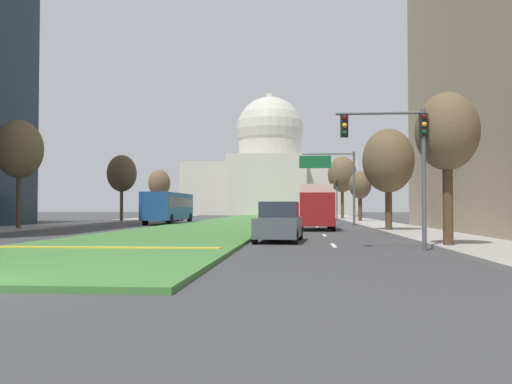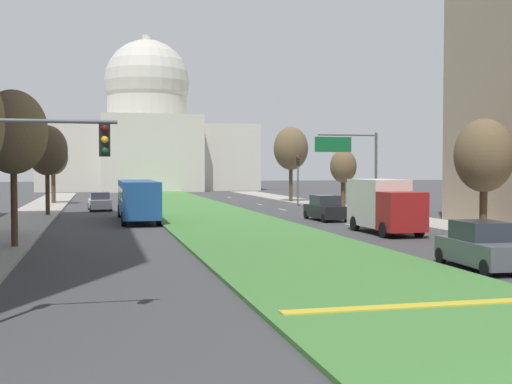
# 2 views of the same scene
# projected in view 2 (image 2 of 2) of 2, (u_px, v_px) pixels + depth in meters

# --- Properties ---
(ground_plane) EXTENTS (260.00, 260.00, 0.00)m
(ground_plane) POSITION_uv_depth(u_px,v_px,m) (190.00, 208.00, 63.19)
(ground_plane) COLOR #3D3D3F
(grass_median) EXTENTS (8.95, 100.34, 0.14)m
(grass_median) POSITION_uv_depth(u_px,v_px,m) (199.00, 211.00, 57.77)
(grass_median) COLOR #427A38
(grass_median) RESTS_ON ground_plane
(median_curb_nose) EXTENTS (8.06, 0.50, 0.04)m
(median_curb_nose) POSITION_uv_depth(u_px,v_px,m) (424.00, 305.00, 17.82)
(median_curb_nose) COLOR gold
(median_curb_nose) RESTS_ON grass_median
(lane_dashes_right) EXTENTS (0.16, 66.78, 0.01)m
(lane_dashes_right) POSITION_uv_depth(u_px,v_px,m) (314.00, 217.00, 52.29)
(lane_dashes_right) COLOR silver
(lane_dashes_right) RESTS_ON ground_plane
(sidewalk_left) EXTENTS (4.00, 100.34, 0.15)m
(sidewalk_left) POSITION_uv_depth(u_px,v_px,m) (27.00, 219.00, 49.13)
(sidewalk_left) COLOR #9E9991
(sidewalk_left) RESTS_ON ground_plane
(sidewalk_right) EXTENTS (4.00, 100.34, 0.15)m
(sidewalk_right) POSITION_uv_depth(u_px,v_px,m) (370.00, 213.00, 55.57)
(sidewalk_right) COLOR #9E9991
(sidewalk_right) RESTS_ON ground_plane
(capitol_building) EXTENTS (37.03, 23.07, 27.35)m
(capitol_building) POSITION_uv_depth(u_px,v_px,m) (148.00, 135.00, 116.30)
(capitol_building) COLOR beige
(capitol_building) RESTS_ON ground_plane
(traffic_light_near_left) EXTENTS (3.34, 0.35, 5.20)m
(traffic_light_near_left) POSITION_uv_depth(u_px,v_px,m) (20.00, 172.00, 16.09)
(traffic_light_near_left) COLOR #515456
(traffic_light_near_left) RESTS_ON ground_plane
(traffic_light_far_right) EXTENTS (0.28, 0.35, 5.20)m
(traffic_light_far_right) POSITION_uv_depth(u_px,v_px,m) (298.00, 174.00, 67.06)
(traffic_light_far_right) COLOR #515456
(traffic_light_far_right) RESTS_ON ground_plane
(overhead_guide_sign) EXTENTS (4.89, 0.20, 6.50)m
(overhead_guide_sign) POSITION_uv_depth(u_px,v_px,m) (354.00, 158.00, 48.24)
(overhead_guide_sign) COLOR #515456
(overhead_guide_sign) RESTS_ON ground_plane
(street_tree_left_mid) EXTENTS (3.21, 3.21, 7.61)m
(street_tree_left_mid) POSITION_uv_depth(u_px,v_px,m) (13.00, 133.00, 31.18)
(street_tree_left_mid) COLOR #4C3823
(street_tree_left_mid) RESTS_ON ground_plane
(street_tree_right_mid) EXTENTS (3.29, 3.29, 6.65)m
(street_tree_right_mid) POSITION_uv_depth(u_px,v_px,m) (484.00, 156.00, 36.68)
(street_tree_right_mid) COLOR #4C3823
(street_tree_right_mid) RESTS_ON ground_plane
(street_tree_left_far) EXTENTS (3.19, 3.19, 7.29)m
(street_tree_left_far) POSITION_uv_depth(u_px,v_px,m) (47.00, 151.00, 52.02)
(street_tree_left_far) COLOR #4C3823
(street_tree_left_far) RESTS_ON ground_plane
(street_tree_right_far) EXTENTS (2.42, 2.42, 5.56)m
(street_tree_right_far) POSITION_uv_depth(u_px,v_px,m) (343.00, 167.00, 60.02)
(street_tree_right_far) COLOR #4C3823
(street_tree_right_far) RESTS_ON ground_plane
(street_tree_left_distant) EXTENTS (3.09, 3.09, 7.01)m
(street_tree_left_distant) POSITION_uv_depth(u_px,v_px,m) (53.00, 157.00, 69.73)
(street_tree_left_distant) COLOR #4C3823
(street_tree_left_distant) RESTS_ON ground_plane
(street_tree_right_distant) EXTENTS (3.86, 3.86, 8.49)m
(street_tree_right_distant) POSITION_uv_depth(u_px,v_px,m) (291.00, 149.00, 73.50)
(street_tree_right_distant) COLOR #4C3823
(street_tree_right_distant) RESTS_ON ground_plane
(sedan_lead_stopped) EXTENTS (2.21, 4.55, 1.83)m
(sedan_lead_stopped) POSITION_uv_depth(u_px,v_px,m) (483.00, 247.00, 25.24)
(sedan_lead_stopped) COLOR #4C5156
(sedan_lead_stopped) RESTS_ON ground_plane
(sedan_midblock) EXTENTS (2.09, 4.72, 1.86)m
(sedan_midblock) POSITION_uv_depth(u_px,v_px,m) (326.00, 209.00, 48.56)
(sedan_midblock) COLOR black
(sedan_midblock) RESTS_ON ground_plane
(sedan_distant) EXTENTS (2.16, 4.38, 1.68)m
(sedan_distant) POSITION_uv_depth(u_px,v_px,m) (100.00, 202.00, 59.77)
(sedan_distant) COLOR silver
(sedan_distant) RESTS_ON ground_plane
(box_truck_delivery) EXTENTS (2.40, 6.40, 3.20)m
(box_truck_delivery) POSITION_uv_depth(u_px,v_px,m) (384.00, 205.00, 38.85)
(box_truck_delivery) COLOR maroon
(box_truck_delivery) RESTS_ON ground_plane
(city_bus) EXTENTS (2.62, 11.00, 2.95)m
(city_bus) POSITION_uv_depth(u_px,v_px,m) (138.00, 197.00, 47.71)
(city_bus) COLOR #1E4C8C
(city_bus) RESTS_ON ground_plane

